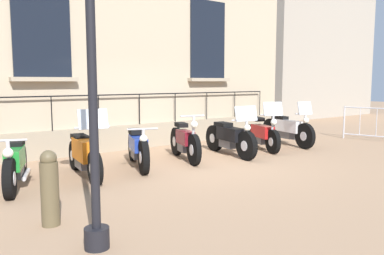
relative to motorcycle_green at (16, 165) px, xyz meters
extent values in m
plane|color=#9E7A5B|center=(0.21, 3.80, -0.41)|extent=(60.00, 60.00, 0.00)
cube|color=tan|center=(-2.69, 3.80, 3.07)|extent=(0.60, 11.46, 6.95)
cube|color=gray|center=(-2.31, 3.80, -0.08)|extent=(0.20, 11.46, 0.67)
cube|color=black|center=(-2.37, 6.32, 2.73)|extent=(0.06, 1.35, 2.37)
cube|color=tan|center=(-2.29, 6.32, 1.49)|extent=(0.24, 1.55, 0.10)
cube|color=black|center=(-2.37, 1.28, 2.73)|extent=(0.06, 1.35, 2.37)
cube|color=tan|center=(-2.29, 1.28, 1.49)|extent=(0.24, 1.55, 0.10)
cube|color=black|center=(-2.27, 3.80, 1.09)|extent=(0.03, 9.63, 0.03)
cylinder|color=black|center=(-2.27, 1.39, 0.67)|extent=(0.02, 0.02, 0.83)
cylinder|color=black|center=(-2.27, 2.59, 0.67)|extent=(0.02, 0.02, 0.83)
cylinder|color=black|center=(-2.27, 3.80, 0.67)|extent=(0.02, 0.02, 0.83)
cylinder|color=black|center=(-2.27, 5.00, 0.67)|extent=(0.02, 0.02, 0.83)
cylinder|color=black|center=(-2.27, 6.20, 0.67)|extent=(0.02, 0.02, 0.83)
cylinder|color=black|center=(-2.27, 7.41, 0.67)|extent=(0.02, 0.02, 0.83)
cylinder|color=black|center=(-2.27, 8.61, 0.67)|extent=(0.02, 0.02, 0.83)
cylinder|color=black|center=(0.65, -0.25, -0.09)|extent=(0.65, 0.36, 0.65)
cylinder|color=silver|center=(0.65, -0.25, -0.09)|extent=(0.27, 0.23, 0.23)
cylinder|color=black|center=(-0.68, 0.26, -0.09)|extent=(0.65, 0.36, 0.65)
cylinder|color=silver|center=(-0.68, 0.26, -0.09)|extent=(0.27, 0.23, 0.23)
cube|color=#1E842D|center=(0.03, -0.02, 0.13)|extent=(0.88, 0.54, 0.34)
cube|color=#4C4C51|center=(-0.06, 0.02, -0.12)|extent=(0.55, 0.37, 0.23)
cube|color=black|center=(-0.29, 0.11, 0.32)|extent=(0.52, 0.38, 0.10)
cylinder|color=silver|center=(0.61, -0.23, 0.21)|extent=(0.17, 0.11, 0.61)
cylinder|color=silver|center=(0.56, -0.22, 0.51)|extent=(0.23, 0.53, 0.04)
sphere|color=white|center=(0.67, -0.26, 0.33)|extent=(0.16, 0.16, 0.16)
cylinder|color=silver|center=(-0.16, 0.21, -0.23)|extent=(0.74, 0.35, 0.08)
cylinder|color=black|center=(0.71, 1.15, -0.10)|extent=(0.62, 0.21, 0.61)
cylinder|color=silver|center=(0.71, 1.15, -0.10)|extent=(0.23, 0.18, 0.21)
cylinder|color=black|center=(-0.76, 1.36, -0.10)|extent=(0.62, 0.21, 0.61)
cylinder|color=silver|center=(-0.76, 1.36, -0.10)|extent=(0.23, 0.18, 0.21)
cube|color=orange|center=(0.03, 1.25, 0.14)|extent=(0.90, 0.41, 0.40)
cube|color=#4C4C51|center=(-0.07, 1.26, -0.13)|extent=(0.55, 0.30, 0.21)
cube|color=black|center=(-0.32, 1.30, 0.34)|extent=(0.52, 0.33, 0.10)
cylinder|color=silver|center=(0.66, 1.16, 0.26)|extent=(0.17, 0.08, 0.74)
cylinder|color=silver|center=(0.61, 1.17, 0.63)|extent=(0.12, 0.64, 0.04)
sphere|color=white|center=(0.73, 1.15, 0.45)|extent=(0.16, 0.16, 0.16)
cylinder|color=silver|center=(-0.22, 1.44, -0.24)|extent=(0.78, 0.19, 0.08)
cube|color=silver|center=(0.67, 1.16, 0.78)|extent=(0.19, 0.54, 0.36)
cylinder|color=black|center=(0.51, 2.28, -0.06)|extent=(0.70, 0.36, 0.70)
cylinder|color=silver|center=(0.51, 2.28, -0.06)|extent=(0.28, 0.22, 0.24)
cylinder|color=black|center=(-0.84, 2.78, -0.06)|extent=(0.70, 0.36, 0.70)
cylinder|color=silver|center=(-0.84, 2.78, -0.06)|extent=(0.28, 0.22, 0.24)
cube|color=#1E389E|center=(-0.12, 2.51, 0.12)|extent=(0.93, 0.58, 0.29)
cube|color=#4C4C51|center=(-0.22, 2.55, -0.10)|extent=(0.58, 0.40, 0.24)
cube|color=black|center=(-0.46, 2.64, 0.33)|extent=(0.56, 0.41, 0.10)
cylinder|color=silver|center=(0.46, 2.29, 0.22)|extent=(0.17, 0.11, 0.57)
cylinder|color=silver|center=(0.41, 2.31, 0.50)|extent=(0.25, 0.60, 0.04)
sphere|color=white|center=(0.53, 2.27, 0.32)|extent=(0.16, 0.16, 0.16)
cylinder|color=silver|center=(-0.32, 2.75, -0.22)|extent=(0.78, 0.36, 0.08)
cylinder|color=black|center=(0.45, 3.59, -0.06)|extent=(0.70, 0.32, 0.70)
cylinder|color=silver|center=(0.45, 3.59, -0.06)|extent=(0.27, 0.20, 0.25)
cylinder|color=black|center=(-0.80, 4.00, -0.06)|extent=(0.70, 0.32, 0.70)
cylinder|color=silver|center=(-0.80, 4.00, -0.06)|extent=(0.27, 0.20, 0.25)
cube|color=maroon|center=(-0.13, 3.78, 0.14)|extent=(0.76, 0.46, 0.31)
cube|color=#4C4C51|center=(-0.22, 3.81, -0.09)|extent=(0.47, 0.33, 0.25)
cube|color=black|center=(-0.42, 3.87, 0.40)|extent=(0.45, 0.34, 0.10)
cylinder|color=silver|center=(0.40, 3.60, 0.31)|extent=(0.17, 0.11, 0.75)
cylinder|color=silver|center=(0.35, 3.62, 0.68)|extent=(0.21, 0.53, 0.04)
sphere|color=white|center=(0.47, 3.58, 0.50)|extent=(0.16, 0.16, 0.16)
cylinder|color=silver|center=(-0.30, 3.98, -0.22)|extent=(0.64, 0.28, 0.08)
cylinder|color=black|center=(0.74, 4.93, -0.06)|extent=(0.70, 0.25, 0.69)
cylinder|color=silver|center=(0.74, 4.93, -0.06)|extent=(0.26, 0.20, 0.24)
cylinder|color=black|center=(-0.68, 5.17, -0.06)|extent=(0.70, 0.25, 0.69)
cylinder|color=silver|center=(-0.68, 5.17, -0.06)|extent=(0.26, 0.20, 0.24)
cube|color=black|center=(0.08, 5.04, 0.14)|extent=(0.89, 0.46, 0.32)
cube|color=#4C4C51|center=(-0.02, 5.06, -0.10)|extent=(0.54, 0.34, 0.24)
cube|color=black|center=(-0.27, 5.10, 0.35)|extent=(0.51, 0.37, 0.10)
cylinder|color=silver|center=(0.69, 4.94, 0.24)|extent=(0.17, 0.08, 0.61)
cylinder|color=silver|center=(0.64, 4.95, 0.54)|extent=(0.15, 0.72, 0.04)
sphere|color=white|center=(0.76, 4.93, 0.36)|extent=(0.16, 0.16, 0.16)
cylinder|color=silver|center=(-0.15, 5.26, -0.22)|extent=(0.76, 0.20, 0.08)
cube|color=silver|center=(0.70, 4.94, 0.69)|extent=(0.22, 0.60, 0.36)
cylinder|color=black|center=(0.57, 6.05, -0.09)|extent=(0.63, 0.32, 0.63)
cylinder|color=silver|center=(0.57, 6.05, -0.09)|extent=(0.25, 0.20, 0.22)
cylinder|color=black|center=(-0.62, 6.49, -0.09)|extent=(0.63, 0.32, 0.63)
cylinder|color=silver|center=(-0.62, 6.49, -0.09)|extent=(0.25, 0.20, 0.22)
cube|color=red|center=(0.02, 6.26, 0.10)|extent=(0.89, 0.57, 0.32)
cube|color=#4C4C51|center=(-0.07, 6.29, -0.13)|extent=(0.56, 0.39, 0.22)
cube|color=black|center=(-0.30, 6.38, 0.41)|extent=(0.54, 0.41, 0.10)
cylinder|color=silver|center=(0.53, 6.07, 0.25)|extent=(0.17, 0.11, 0.70)
cylinder|color=silver|center=(0.48, 6.09, 0.59)|extent=(0.25, 0.61, 0.04)
sphere|color=white|center=(0.59, 6.04, 0.41)|extent=(0.16, 0.16, 0.16)
cylinder|color=silver|center=(-0.17, 6.50, -0.24)|extent=(0.74, 0.34, 0.08)
cube|color=silver|center=(0.54, 6.07, 0.74)|extent=(0.30, 0.53, 0.36)
cylinder|color=black|center=(0.61, 7.32, -0.05)|extent=(0.72, 0.26, 0.71)
cylinder|color=silver|center=(0.61, 7.32, -0.05)|extent=(0.27, 0.18, 0.25)
cylinder|color=black|center=(-0.89, 7.64, -0.05)|extent=(0.72, 0.26, 0.71)
cylinder|color=silver|center=(-0.89, 7.64, -0.05)|extent=(0.27, 0.18, 0.25)
cube|color=silver|center=(-0.09, 7.47, 0.16)|extent=(0.98, 0.44, 0.34)
cube|color=#4C4C51|center=(-0.19, 7.49, -0.09)|extent=(0.60, 0.31, 0.25)
cube|color=black|center=(-0.47, 7.55, 0.37)|extent=(0.57, 0.33, 0.10)
cylinder|color=silver|center=(0.56, 7.33, 0.25)|extent=(0.17, 0.09, 0.62)
cylinder|color=silver|center=(0.51, 7.34, 0.56)|extent=(0.15, 0.54, 0.04)
sphere|color=white|center=(0.63, 7.32, 0.38)|extent=(0.16, 0.16, 0.16)
cylinder|color=silver|center=(-0.35, 7.66, -0.21)|extent=(0.86, 0.25, 0.08)
cube|color=silver|center=(0.57, 7.33, 0.71)|extent=(0.21, 0.46, 0.36)
cylinder|color=black|center=(3.24, 0.05, -0.29)|extent=(0.28, 0.28, 0.24)
cylinder|color=black|center=(3.24, 0.05, 1.75)|extent=(0.10, 0.10, 4.31)
cylinder|color=#B7B7BF|center=(0.11, 10.04, 0.12)|extent=(0.05, 0.05, 1.05)
cylinder|color=#B7B7BF|center=(1.31, 10.34, -0.26)|extent=(2.40, 0.63, 0.04)
cylinder|color=#B7B7BF|center=(0.59, 10.16, 0.19)|extent=(0.02, 0.02, 0.87)
cylinder|color=#B7B7BF|center=(1.07, 10.28, 0.19)|extent=(0.02, 0.02, 0.87)
cylinder|color=brown|center=(2.21, -0.12, 0.01)|extent=(0.23, 0.23, 0.84)
sphere|color=brown|center=(2.21, -0.12, 0.47)|extent=(0.21, 0.21, 0.21)
cube|color=#9E9384|center=(-6.14, 16.27, 4.44)|extent=(3.42, 7.73, 9.69)
camera|label=1|loc=(7.24, -1.68, 1.45)|focal=37.01mm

